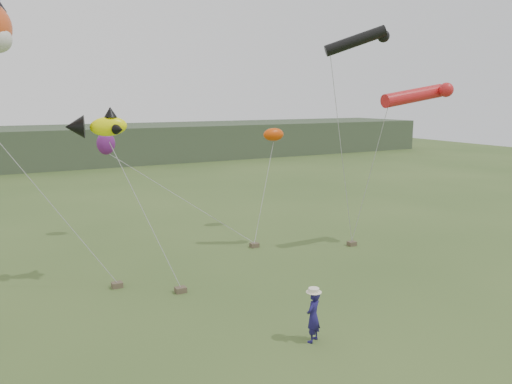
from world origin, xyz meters
TOP-DOWN VIEW (x-y plane):
  - ground at (0.00, 0.00)m, footprint 120.00×120.00m
  - headland at (-3.11, 44.69)m, footprint 90.00×13.00m
  - festival_attendant at (0.06, -1.76)m, footprint 0.69×0.61m
  - sandbag_anchors at (-1.15, 4.88)m, footprint 17.48×5.33m
  - fish_kite at (-4.44, 5.74)m, footprint 2.27×1.51m
  - tube_kites at (8.52, 4.07)m, footprint 5.81×2.64m
  - misc_kites at (1.11, 11.38)m, footprint 9.42×2.93m

SIDE VIEW (x-z plane):
  - ground at x=0.00m, z-range 0.00..0.00m
  - sandbag_anchors at x=-1.15m, z-range 0.00..0.21m
  - festival_attendant at x=0.06m, z-range 0.00..1.58m
  - headland at x=-3.11m, z-range -0.08..3.92m
  - misc_kites at x=1.11m, z-range 4.41..5.63m
  - fish_kite at x=-4.44m, z-range 5.55..6.68m
  - tube_kites at x=8.52m, z-range 6.30..9.85m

